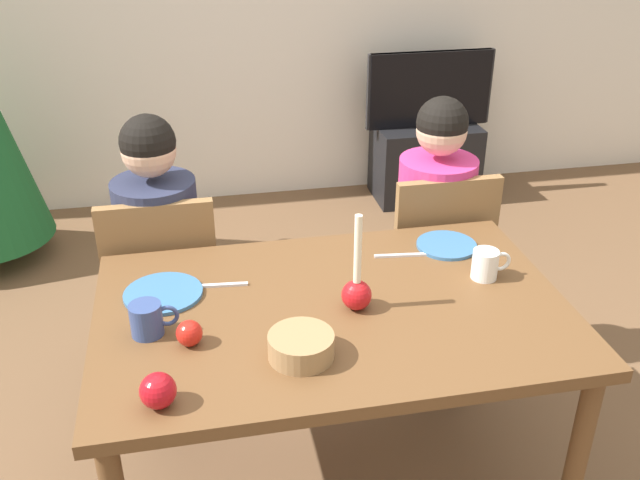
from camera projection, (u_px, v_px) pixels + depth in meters
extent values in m
cube|color=brown|center=(333.00, 312.00, 2.10)|extent=(1.40, 0.90, 0.04)
cylinder|color=brown|center=(575.00, 469.00, 2.05)|extent=(0.06, 0.06, 0.71)
cylinder|color=brown|center=(133.00, 360.00, 2.51)|extent=(0.06, 0.06, 0.71)
cylinder|color=brown|center=(472.00, 320.00, 2.73)|extent=(0.06, 0.06, 0.71)
cube|color=olive|center=(167.00, 294.00, 2.75)|extent=(0.40, 0.40, 0.04)
cube|color=olive|center=(160.00, 262.00, 2.48)|extent=(0.40, 0.04, 0.45)
cylinder|color=olive|center=(212.00, 314.00, 3.03)|extent=(0.04, 0.04, 0.41)
cylinder|color=olive|center=(131.00, 322.00, 2.98)|extent=(0.04, 0.04, 0.41)
cylinder|color=olive|center=(217.00, 361.00, 2.74)|extent=(0.04, 0.04, 0.41)
cylinder|color=olive|center=(127.00, 372.00, 2.68)|extent=(0.04, 0.04, 0.41)
cube|color=olive|center=(426.00, 267.00, 2.94)|extent=(0.40, 0.40, 0.04)
cube|color=olive|center=(446.00, 235.00, 2.67)|extent=(0.40, 0.04, 0.45)
cylinder|color=olive|center=(446.00, 288.00, 3.22)|extent=(0.04, 0.04, 0.41)
cylinder|color=olive|center=(374.00, 296.00, 3.16)|extent=(0.04, 0.04, 0.41)
cylinder|color=olive|center=(474.00, 330.00, 2.92)|extent=(0.04, 0.04, 0.41)
cylinder|color=olive|center=(396.00, 340.00, 2.86)|extent=(0.04, 0.04, 0.41)
cube|color=#33384C|center=(172.00, 344.00, 2.80)|extent=(0.28, 0.28, 0.45)
cylinder|color=#282D47|center=(159.00, 241.00, 2.59)|extent=(0.30, 0.30, 0.48)
sphere|color=tan|center=(148.00, 150.00, 2.42)|extent=(0.19, 0.19, 0.19)
sphere|color=black|center=(147.00, 142.00, 2.41)|extent=(0.19, 0.19, 0.19)
cube|color=#33384C|center=(426.00, 315.00, 2.99)|extent=(0.28, 0.28, 0.45)
cylinder|color=#D1337A|center=(434.00, 217.00, 2.77)|extent=(0.30, 0.30, 0.48)
sphere|color=tan|center=(442.00, 130.00, 2.61)|extent=(0.19, 0.19, 0.19)
sphere|color=black|center=(442.00, 123.00, 2.59)|extent=(0.19, 0.19, 0.19)
cube|color=black|center=(425.00, 161.00, 4.52)|extent=(0.64, 0.40, 0.48)
cube|color=black|center=(430.00, 89.00, 4.30)|extent=(0.79, 0.04, 0.46)
cube|color=black|center=(430.00, 89.00, 4.30)|extent=(0.76, 0.05, 0.46)
sphere|color=red|center=(357.00, 295.00, 2.07)|extent=(0.09, 0.09, 0.09)
cylinder|color=#EFE5C6|center=(358.00, 249.00, 1.99)|extent=(0.02, 0.02, 0.21)
cylinder|color=teal|center=(163.00, 293.00, 2.15)|extent=(0.24, 0.24, 0.01)
cylinder|color=teal|center=(446.00, 245.00, 2.42)|extent=(0.21, 0.21, 0.01)
cylinder|color=#33477F|center=(146.00, 319.00, 1.95)|extent=(0.09, 0.09, 0.10)
torus|color=#33477F|center=(167.00, 316.00, 1.96)|extent=(0.07, 0.01, 0.07)
cylinder|color=white|center=(485.00, 264.00, 2.22)|extent=(0.08, 0.08, 0.10)
torus|color=white|center=(501.00, 261.00, 2.23)|extent=(0.07, 0.01, 0.07)
cube|color=silver|center=(219.00, 285.00, 2.19)|extent=(0.18, 0.03, 0.01)
cube|color=silver|center=(401.00, 255.00, 2.36)|extent=(0.18, 0.03, 0.01)
cylinder|color=#99754C|center=(301.00, 346.00, 1.86)|extent=(0.18, 0.18, 0.07)
sphere|color=red|center=(189.00, 333.00, 1.91)|extent=(0.07, 0.07, 0.07)
sphere|color=#AE1019|center=(158.00, 391.00, 1.69)|extent=(0.09, 0.09, 0.09)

